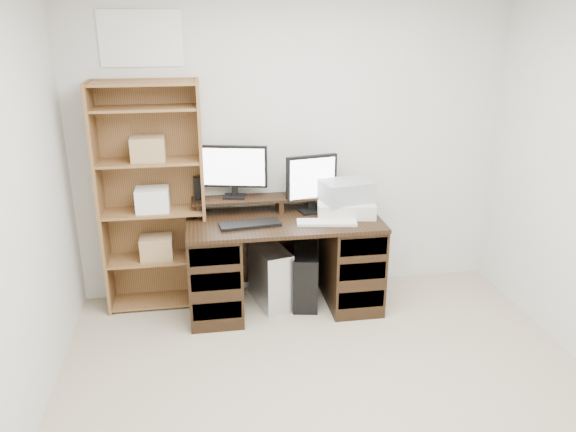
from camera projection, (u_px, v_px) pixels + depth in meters
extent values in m
cube|color=silver|center=(292.00, 145.00, 4.54)|extent=(3.50, 0.02, 2.50)
cube|color=white|center=(141.00, 38.00, 4.08)|extent=(0.60, 0.01, 0.40)
cube|color=black|center=(284.00, 221.00, 4.34)|extent=(1.50, 0.70, 0.03)
cube|color=black|center=(215.00, 270.00, 4.39)|extent=(0.40, 0.66, 0.72)
cube|color=black|center=(351.00, 261.00, 4.55)|extent=(0.40, 0.66, 0.72)
cube|color=black|center=(278.00, 245.00, 4.77)|extent=(1.48, 0.02, 0.65)
cube|color=black|center=(217.00, 311.00, 4.15)|extent=(0.36, 0.01, 0.14)
cube|color=black|center=(216.00, 282.00, 4.07)|extent=(0.36, 0.01, 0.14)
cube|color=black|center=(215.00, 256.00, 4.00)|extent=(0.36, 0.01, 0.14)
cube|color=black|center=(361.00, 299.00, 4.31)|extent=(0.36, 0.01, 0.14)
cube|color=black|center=(363.00, 271.00, 4.23)|extent=(0.36, 0.01, 0.14)
cube|color=black|center=(364.00, 247.00, 4.16)|extent=(0.36, 0.01, 0.14)
cube|color=black|center=(198.00, 209.00, 4.43)|extent=(0.04, 0.20, 0.10)
cube|color=black|center=(280.00, 204.00, 4.52)|extent=(0.04, 0.20, 0.10)
cube|color=black|center=(358.00, 200.00, 4.62)|extent=(0.04, 0.20, 0.10)
cube|color=black|center=(280.00, 197.00, 4.50)|extent=(1.40, 0.22, 0.02)
cube|color=black|center=(235.00, 196.00, 4.47)|extent=(0.20, 0.17, 0.02)
cube|color=black|center=(235.00, 189.00, 4.47)|extent=(0.05, 0.04, 0.10)
cube|color=black|center=(234.00, 166.00, 4.40)|extent=(0.52, 0.15, 0.33)
cube|color=white|center=(234.00, 167.00, 4.39)|extent=(0.47, 0.11, 0.30)
cube|color=black|center=(312.00, 211.00, 4.50)|extent=(0.22, 0.19, 0.02)
cube|color=black|center=(311.00, 202.00, 4.50)|extent=(0.06, 0.04, 0.11)
cube|color=black|center=(312.00, 178.00, 4.43)|extent=(0.42, 0.12, 0.36)
cube|color=white|center=(313.00, 179.00, 4.41)|extent=(0.37, 0.07, 0.32)
cube|color=black|center=(198.00, 188.00, 4.40)|extent=(0.08, 0.08, 0.18)
cube|color=black|center=(250.00, 224.00, 4.20)|extent=(0.47, 0.20, 0.03)
cube|color=silver|center=(327.00, 222.00, 4.25)|extent=(0.47, 0.20, 0.02)
ellipsoid|color=white|center=(359.00, 218.00, 4.32)|extent=(0.10, 0.08, 0.03)
cube|color=beige|center=(346.00, 207.00, 4.44)|extent=(0.49, 0.40, 0.11)
cube|color=#909499|center=(346.00, 191.00, 4.39)|extent=(0.42, 0.34, 0.16)
cube|color=silver|center=(270.00, 275.00, 4.57)|extent=(0.33, 0.53, 0.49)
cube|color=black|center=(305.00, 276.00, 4.58)|extent=(0.27, 0.48, 0.46)
cube|color=#19FF33|center=(306.00, 278.00, 4.34)|extent=(0.01, 0.01, 0.01)
cube|color=brown|center=(101.00, 202.00, 4.27)|extent=(0.02, 0.30, 1.80)
cube|color=brown|center=(203.00, 197.00, 4.38)|extent=(0.02, 0.30, 1.80)
cube|color=brown|center=(154.00, 194.00, 4.46)|extent=(0.80, 0.01, 1.80)
cube|color=brown|center=(161.00, 300.00, 4.62)|extent=(0.75, 0.28, 0.02)
cube|color=brown|center=(158.00, 259.00, 4.49)|extent=(0.75, 0.28, 0.02)
cube|color=brown|center=(154.00, 212.00, 4.36)|extent=(0.75, 0.28, 0.02)
cube|color=brown|center=(149.00, 162.00, 4.22)|extent=(0.75, 0.28, 0.02)
cube|color=brown|center=(145.00, 108.00, 4.09)|extent=(0.75, 0.28, 0.02)
cube|color=brown|center=(143.00, 83.00, 4.03)|extent=(0.75, 0.28, 0.02)
cube|color=#A07F54|center=(157.00, 247.00, 4.46)|extent=(0.25, 0.20, 0.18)
cube|color=white|center=(153.00, 199.00, 4.32)|extent=(0.25, 0.20, 0.18)
cube|color=#A07F54|center=(148.00, 149.00, 4.19)|extent=(0.25, 0.20, 0.18)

